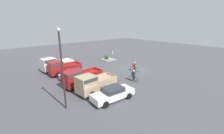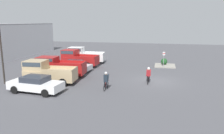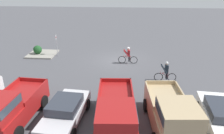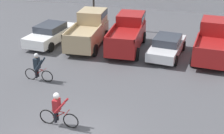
{
  "view_description": "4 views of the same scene",
  "coord_description": "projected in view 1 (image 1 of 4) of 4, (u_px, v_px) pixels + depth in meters",
  "views": [
    {
      "loc": [
        -16.67,
        19.31,
        7.87
      ],
      "look_at": [
        0.32,
        4.58,
        1.2
      ],
      "focal_mm": 24.0,
      "sensor_mm": 36.0,
      "label": 1
    },
    {
      "loc": [
        -22.03,
        -0.5,
        5.97
      ],
      "look_at": [
        0.32,
        4.58,
        1.2
      ],
      "focal_mm": 35.0,
      "sensor_mm": 36.0,
      "label": 2
    },
    {
      "loc": [
        -0.91,
        19.86,
        7.55
      ],
      "look_at": [
        0.32,
        4.58,
        1.2
      ],
      "focal_mm": 35.0,
      "sensor_mm": 36.0,
      "label": 3
    },
    {
      "loc": [
        4.59,
        -9.43,
        7.88
      ],
      "look_at": [
        0.32,
        4.58,
        1.2
      ],
      "focal_mm": 50.0,
      "sensor_mm": 36.0,
      "label": 4
    }
  ],
  "objects": [
    {
      "name": "sedan_0",
      "position": [
        113.0,
        93.0,
        15.74
      ],
      "size": [
        2.25,
        4.82,
        1.43
      ],
      "color": "white",
      "rests_on": "ground_plane"
    },
    {
      "name": "pickup_truck_0",
      "position": [
        94.0,
        83.0,
        17.3
      ],
      "size": [
        2.45,
        5.09,
        2.28
      ],
      "color": "tan",
      "rests_on": "ground_plane"
    },
    {
      "name": "pickup_truck_2",
      "position": [
        62.0,
        68.0,
        23.33
      ],
      "size": [
        2.39,
        4.96,
        2.26
      ],
      "color": "maroon",
      "rests_on": "ground_plane"
    },
    {
      "name": "shrub",
      "position": [
        107.0,
        57.0,
        33.03
      ],
      "size": [
        0.87,
        0.87,
        0.87
      ],
      "color": "#1E4C23",
      "rests_on": "curb_island"
    },
    {
      "name": "pickup_truck_3",
      "position": [
        55.0,
        64.0,
        25.23
      ],
      "size": [
        2.44,
        5.35,
        2.3
      ],
      "color": "white",
      "rests_on": "ground_plane"
    },
    {
      "name": "fire_lane_sign",
      "position": [
        113.0,
        55.0,
        31.21
      ],
      "size": [
        0.06,
        0.3,
        2.3
      ],
      "color": "#9E9EA3",
      "rests_on": "ground_plane"
    },
    {
      "name": "ground_plane",
      "position": [
        133.0,
        69.0,
        26.45
      ],
      "size": [
        80.0,
        80.0,
        0.0
      ],
      "primitive_type": "plane",
      "color": "#4C4C51"
    },
    {
      "name": "cyclist_1",
      "position": [
        134.0,
        76.0,
        20.82
      ],
      "size": [
        1.71,
        0.46,
        1.65
      ],
      "color": "black",
      "rests_on": "ground_plane"
    },
    {
      "name": "sedan_1",
      "position": [
        75.0,
        74.0,
        21.84
      ],
      "size": [
        2.19,
        4.47,
        1.34
      ],
      "color": "silver",
      "rests_on": "ground_plane"
    },
    {
      "name": "pickup_truck_1",
      "position": [
        80.0,
        77.0,
        19.25
      ],
      "size": [
        2.43,
        5.37,
        2.18
      ],
      "color": "maroon",
      "rests_on": "ground_plane"
    },
    {
      "name": "lamppost",
      "position": [
        62.0,
        65.0,
        13.13
      ],
      "size": [
        0.36,
        0.36,
        7.48
      ],
      "color": "#2D2823",
      "rests_on": "ground_plane"
    },
    {
      "name": "curb_island",
      "position": [
        108.0,
        60.0,
        32.96
      ],
      "size": [
        2.76,
        2.71,
        0.15
      ],
      "primitive_type": "cube",
      "color": "gray",
      "rests_on": "ground_plane"
    },
    {
      "name": "cyclist_0",
      "position": [
        134.0,
        66.0,
        25.19
      ],
      "size": [
        1.81,
        0.46,
        1.62
      ],
      "color": "black",
      "rests_on": "ground_plane"
    }
  ]
}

